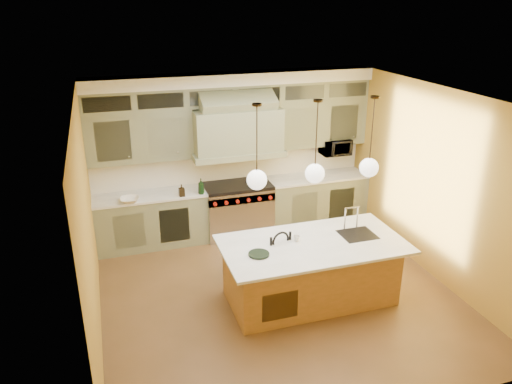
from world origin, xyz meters
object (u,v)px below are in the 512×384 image
object	(u,v)px
range	(238,208)
counter_stool	(286,266)
kitchen_island	(311,270)
microwave	(335,147)

from	to	relation	value
range	counter_stool	world-z (taller)	counter_stool
kitchen_island	microwave	distance (m)	3.10
counter_stool	range	bearing A→B (deg)	75.70
kitchen_island	range	bearing A→B (deg)	99.71
counter_stool	microwave	distance (m)	3.29
range	counter_stool	size ratio (longest dim) A/B	1.11
range	counter_stool	xyz separation A→B (m)	(0.01, -2.42, 0.13)
kitchen_island	counter_stool	bearing A→B (deg)	-177.00
range	counter_stool	bearing A→B (deg)	-89.68
counter_stool	microwave	xyz separation A→B (m)	(1.94, 2.52, 0.84)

